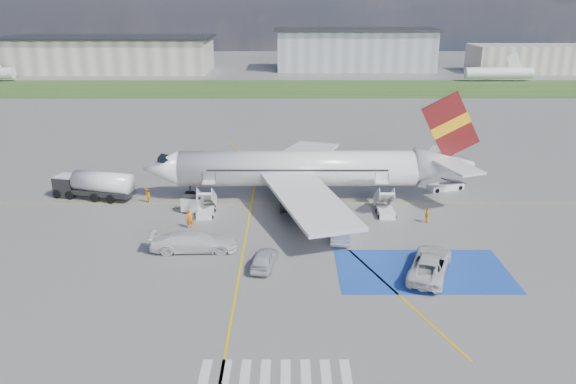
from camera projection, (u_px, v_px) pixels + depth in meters
name	position (u px, v px, depth m)	size (l,w,h in m)	color
ground	(300.00, 250.00, 49.78)	(400.00, 400.00, 0.00)	#60605E
grass_strip	(292.00, 88.00, 139.59)	(400.00, 30.00, 0.01)	#2D4C1E
taxiway_line_main	(297.00, 203.00, 61.12)	(120.00, 0.20, 0.01)	gold
taxiway_line_cross	(233.00, 309.00, 40.32)	(0.20, 60.00, 0.01)	gold
taxiway_line_diag	(297.00, 203.00, 61.12)	(0.20, 60.00, 0.01)	gold
staging_box	(422.00, 271.00, 46.00)	(14.00, 8.00, 0.01)	#1B43A5
crosswalk	(275.00, 380.00, 32.76)	(9.00, 4.00, 0.01)	silver
terminal_west	(111.00, 55.00, 171.00)	(60.00, 22.00, 10.00)	gray
terminal_centre	(355.00, 50.00, 175.47)	(48.00, 18.00, 12.00)	gray
terminal_east	(539.00, 59.00, 169.55)	(40.00, 16.00, 8.00)	gray
airliner	(311.00, 168.00, 61.91)	(36.81, 32.95, 11.92)	silver
airstairs_fwd	(206.00, 209.00, 57.79)	(1.90, 5.20, 3.60)	silver
airstairs_aft	(385.00, 209.00, 57.81)	(1.90, 5.20, 3.60)	silver
fuel_tanker	(94.00, 187.00, 62.35)	(9.41, 4.68, 3.11)	black
gpu_cart	(192.00, 205.00, 58.42)	(2.29, 1.69, 1.74)	silver
belt_loader	(446.00, 187.00, 65.43)	(4.74, 2.92, 1.37)	silver
car_silver_a	(264.00, 259.00, 46.41)	(1.79, 4.44, 1.51)	#AFB2B6
car_silver_b	(341.00, 231.00, 51.80)	(1.70, 4.87, 1.61)	#BBBDC3
van_white_a	(430.00, 261.00, 45.22)	(2.78, 6.03, 2.26)	silver
van_white_b	(193.00, 239.00, 49.32)	(2.35, 5.78, 2.26)	silver
crew_fwd	(190.00, 219.00, 54.27)	(0.71, 0.47, 1.96)	orange
crew_nose	(147.00, 196.00, 61.11)	(0.79, 0.62, 1.63)	orange
crew_aft	(427.00, 215.00, 55.66)	(0.91, 0.38, 1.56)	orange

